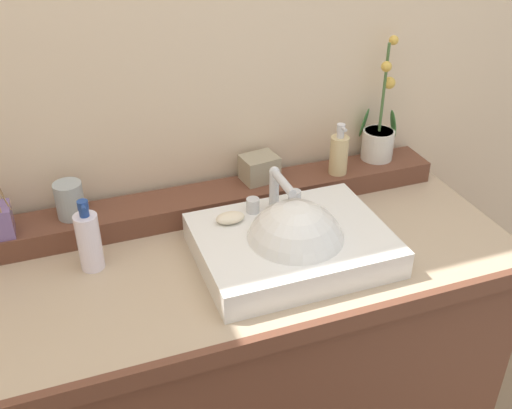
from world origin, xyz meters
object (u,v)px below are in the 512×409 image
Objects in this scene: tumbler_cup at (70,200)px; soap_bar at (230,218)px; potted_plant at (379,136)px; lotion_bottle at (89,240)px; soap_dispenser at (339,154)px; trinket_box at (259,168)px; sink_basin at (293,247)px.

soap_bar is at bearing -26.27° from tumbler_cup.
potted_plant is 1.95× the size of lotion_bottle.
soap_dispenser reaches higher than trinket_box.
tumbler_cup is 0.98× the size of trinket_box.
sink_basin reaches higher than tumbler_cup.
soap_dispenser is 1.59× the size of tumbler_cup.
soap_dispenser is 0.81× the size of lotion_bottle.
lotion_bottle is (-0.33, 0.03, -0.01)m from soap_bar.
trinket_box is at bearing 85.59° from sink_basin.
trinket_box is (-0.22, 0.04, -0.02)m from soap_dispenser.
soap_bar is 0.54m from potted_plant.
soap_dispenser reaches higher than soap_bar.
trinket_box is 0.50m from lotion_bottle.
lotion_bottle is (-0.45, 0.13, 0.04)m from sink_basin.
potted_plant is at bearing 20.84° from soap_bar.
tumbler_cup is (-0.47, 0.27, 0.07)m from sink_basin.
sink_basin is at bearing -30.19° from tumbler_cup.
potted_plant is (0.38, 0.29, 0.09)m from sink_basin.
soap_bar is (-0.12, 0.10, 0.05)m from sink_basin.
tumbler_cup is at bearing 178.20° from soap_dispenser.
potted_plant reaches higher than lotion_bottle.
soap_bar is 0.24m from trinket_box.
potted_plant is at bearing -7.09° from trinket_box.
sink_basin is 6.29× the size of soap_bar.
sink_basin is 3.04× the size of soap_dispenser.
sink_basin is 1.27× the size of potted_plant.
potted_plant is at bearing 37.37° from sink_basin.
potted_plant is at bearing 1.33° from tumbler_cup.
soap_bar is at bearing -4.99° from lotion_bottle.
trinket_box is (0.49, 0.02, -0.01)m from tumbler_cup.
lotion_bottle is (0.02, -0.14, -0.03)m from tumbler_cup.
potted_plant is 3.74× the size of trinket_box.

